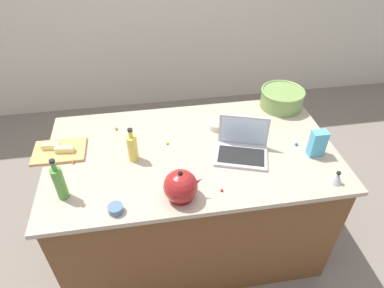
{
  "coord_description": "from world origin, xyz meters",
  "views": [
    {
      "loc": [
        -0.25,
        -1.57,
        2.25
      ],
      "look_at": [
        0.0,
        0.0,
        0.95
      ],
      "focal_mm": 31.61,
      "sensor_mm": 36.0,
      "label": 1
    }
  ],
  "objects": [
    {
      "name": "mixing_bowl_large",
      "position": [
        0.72,
        0.39,
        0.97
      ],
      "size": [
        0.31,
        0.31,
        0.14
      ],
      "color": "#72934C",
      "rests_on": "island_counter"
    },
    {
      "name": "candy_3",
      "position": [
        -0.71,
        -0.01,
        0.91
      ],
      "size": [
        0.01,
        0.01,
        0.01
      ],
      "primitive_type": "sphere",
      "color": "orange",
      "rests_on": "island_counter"
    },
    {
      "name": "bottle_oil",
      "position": [
        -0.36,
        -0.02,
        0.99
      ],
      "size": [
        0.06,
        0.06,
        0.22
      ],
      "color": "#DBC64C",
      "rests_on": "island_counter"
    },
    {
      "name": "bottle_olive",
      "position": [
        -0.73,
        -0.26,
        1.0
      ],
      "size": [
        0.06,
        0.06,
        0.26
      ],
      "color": "#4C8C38",
      "rests_on": "island_counter"
    },
    {
      "name": "candy_2",
      "position": [
        -0.46,
        0.29,
        0.91
      ],
      "size": [
        0.02,
        0.02,
        0.02
      ],
      "primitive_type": "sphere",
      "color": "orange",
      "rests_on": "island_counter"
    },
    {
      "name": "candy_4",
      "position": [
        0.65,
        -0.06,
        0.91
      ],
      "size": [
        0.02,
        0.02,
        0.02
      ],
      "primitive_type": "sphere",
      "color": "blue",
      "rests_on": "island_counter"
    },
    {
      "name": "butter_stick_right",
      "position": [
        -0.85,
        0.13,
        0.94
      ],
      "size": [
        0.11,
        0.05,
        0.04
      ],
      "primitive_type": "cube",
      "rotation": [
        0.0,
        0.0,
        -0.11
      ],
      "color": "#F4E58C",
      "rests_on": "cutting_board"
    },
    {
      "name": "cutting_board",
      "position": [
        -0.8,
        0.11,
        0.91
      ],
      "size": [
        0.31,
        0.22,
        0.02
      ],
      "primitive_type": "cube",
      "color": "tan",
      "rests_on": "island_counter"
    },
    {
      "name": "laptop",
      "position": [
        0.29,
        -0.07,
        0.95
      ],
      "size": [
        0.36,
        0.31,
        0.22
      ],
      "color": "#B7B7BC",
      "rests_on": "island_counter"
    },
    {
      "name": "butter_stick_left",
      "position": [
        -0.77,
        0.09,
        0.94
      ],
      "size": [
        0.11,
        0.05,
        0.04
      ],
      "primitive_type": "cube",
      "rotation": [
        0.0,
        0.0,
        -0.12
      ],
      "color": "#F4E58C",
      "rests_on": "cutting_board"
    },
    {
      "name": "island_counter",
      "position": [
        0.0,
        0.0,
        0.45
      ],
      "size": [
        1.77,
        0.99,
        0.9
      ],
      "color": "brown",
      "rests_on": "ground"
    },
    {
      "name": "kettle",
      "position": [
        -0.12,
        -0.37,
        0.98
      ],
      "size": [
        0.21,
        0.18,
        0.2
      ],
      "color": "maroon",
      "rests_on": "island_counter"
    },
    {
      "name": "candy_0",
      "position": [
        -0.14,
        0.08,
        0.91
      ],
      "size": [
        0.02,
        0.02,
        0.02
      ],
      "primitive_type": "sphere",
      "color": "yellow",
      "rests_on": "island_counter"
    },
    {
      "name": "candy_1",
      "position": [
        0.1,
        -0.36,
        0.91
      ],
      "size": [
        0.02,
        0.02,
        0.02
      ],
      "primitive_type": "sphere",
      "color": "red",
      "rests_on": "island_counter"
    },
    {
      "name": "ground_plane",
      "position": [
        0.0,
        0.0,
        0.0
      ],
      "size": [
        12.0,
        12.0,
        0.0
      ],
      "primitive_type": "plane",
      "color": "slate"
    },
    {
      "name": "candy_bag",
      "position": [
        0.73,
        -0.16,
        0.99
      ],
      "size": [
        0.09,
        0.06,
        0.17
      ],
      "primitive_type": "cube",
      "color": "#4CA5CC",
      "rests_on": "island_counter"
    },
    {
      "name": "ramekin_small",
      "position": [
        -0.46,
        -0.41,
        0.92
      ],
      "size": [
        0.08,
        0.08,
        0.04
      ],
      "primitive_type": "cylinder",
      "color": "slate",
      "rests_on": "island_counter"
    },
    {
      "name": "kitchen_timer",
      "position": [
        0.74,
        -0.4,
        0.94
      ],
      "size": [
        0.07,
        0.07,
        0.08
      ],
      "color": "#B2B2B7",
      "rests_on": "island_counter"
    },
    {
      "name": "ramekin_medium",
      "position": [
        0.19,
        0.19,
        0.92
      ],
      "size": [
        0.09,
        0.09,
        0.04
      ],
      "primitive_type": "cylinder",
      "color": "beige",
      "rests_on": "island_counter"
    }
  ]
}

